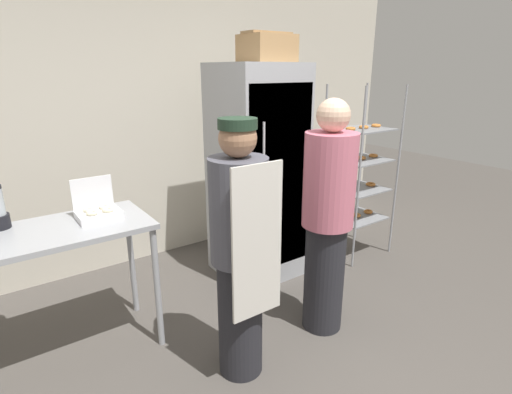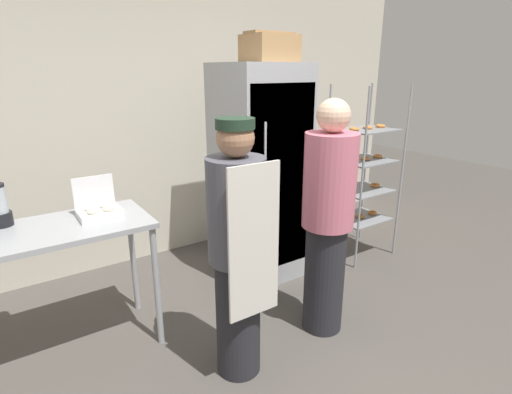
% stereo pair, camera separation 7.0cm
% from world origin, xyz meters
% --- Properties ---
extents(ground_plane, '(14.00, 14.00, 0.00)m').
position_xyz_m(ground_plane, '(0.00, 0.00, 0.00)').
color(ground_plane, '#4C4742').
extents(back_wall, '(6.40, 0.12, 3.04)m').
position_xyz_m(back_wall, '(0.00, 2.44, 1.52)').
color(back_wall, beige).
rests_on(back_wall, ground_plane).
extents(refrigerator, '(0.71, 0.72, 1.95)m').
position_xyz_m(refrigerator, '(0.56, 1.45, 0.97)').
color(refrigerator, '#9EA0A5').
rests_on(refrigerator, ground_plane).
extents(baking_rack, '(0.61, 0.50, 1.76)m').
position_xyz_m(baking_rack, '(1.67, 1.19, 0.87)').
color(baking_rack, '#93969B').
rests_on(baking_rack, ground_plane).
extents(prep_counter, '(1.23, 0.61, 0.94)m').
position_xyz_m(prep_counter, '(-1.23, 1.21, 0.82)').
color(prep_counter, '#9EA0A5').
rests_on(prep_counter, ground_plane).
extents(donut_box, '(0.27, 0.22, 0.26)m').
position_xyz_m(donut_box, '(-0.91, 1.25, 0.98)').
color(donut_box, white).
rests_on(donut_box, prep_counter).
extents(cardboard_storage_box, '(0.40, 0.35, 0.24)m').
position_xyz_m(cardboard_storage_box, '(0.61, 1.38, 2.06)').
color(cardboard_storage_box, '#A87F51').
rests_on(cardboard_storage_box, refrigerator).
extents(person_baker, '(0.35, 0.37, 1.64)m').
position_xyz_m(person_baker, '(-0.32, 0.40, 0.86)').
color(person_baker, '#232328').
rests_on(person_baker, ground_plane).
extents(person_customer, '(0.36, 0.36, 1.72)m').
position_xyz_m(person_customer, '(0.44, 0.44, 0.88)').
color(person_customer, '#232328').
rests_on(person_customer, ground_plane).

